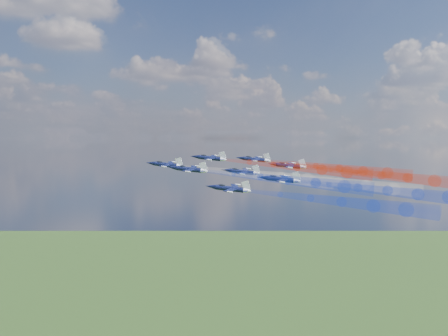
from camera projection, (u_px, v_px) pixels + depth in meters
name	position (u px, v px, depth m)	size (l,w,h in m)	color
jet_lead	(166.00, 165.00, 162.30)	(9.86, 12.33, 3.29)	black
trail_lead	(256.00, 174.00, 156.16)	(4.11, 45.69, 4.11)	white
jet_inner_left	(189.00, 169.00, 150.05)	(9.86, 12.33, 3.29)	black
trail_inner_left	(288.00, 180.00, 143.91)	(4.11, 45.69, 4.11)	blue
jet_inner_right	(210.00, 158.00, 169.93)	(9.86, 12.33, 3.29)	black
trail_inner_right	(297.00, 167.00, 163.79)	(4.11, 45.69, 4.11)	red
jet_outer_left	(230.00, 189.00, 135.51)	(9.86, 12.33, 3.29)	black
trail_outer_left	(342.00, 202.00, 129.36)	(4.11, 45.69, 4.11)	blue
jet_center_third	(242.00, 172.00, 156.58)	(9.86, 12.33, 3.29)	black
trail_center_third	(339.00, 182.00, 150.44)	(4.11, 45.69, 4.11)	white
jet_outer_right	(255.00, 159.00, 178.38)	(9.86, 12.33, 3.29)	black
trail_outer_right	(339.00, 168.00, 172.23)	(4.11, 45.69, 4.11)	red
jet_rear_left	(281.00, 179.00, 144.15)	(9.86, 12.33, 3.29)	black
trail_rear_left	(388.00, 191.00, 138.01)	(4.11, 45.69, 4.11)	blue
jet_rear_right	(289.00, 166.00, 165.51)	(9.86, 12.33, 3.29)	black
trail_rear_right	(382.00, 175.00, 159.37)	(4.11, 45.69, 4.11)	red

